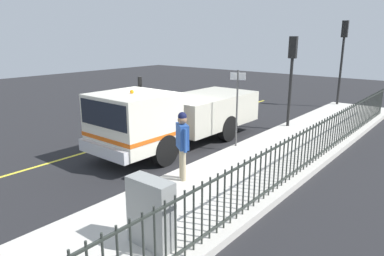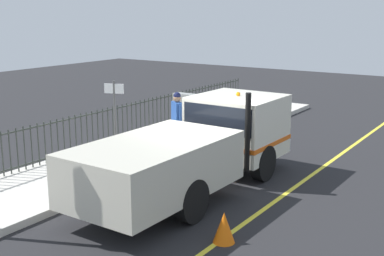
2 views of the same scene
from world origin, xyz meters
name	(u,v)px [view 1 (image 1 of 2)]	position (x,y,z in m)	size (l,w,h in m)	color
ground_plane	(172,150)	(0.00, 0.00, 0.00)	(51.58, 51.58, 0.00)	#232326
sidewalk_slab	(253,168)	(3.15, 0.00, 0.09)	(3.03, 23.45, 0.17)	beige
lane_marking	(132,139)	(-2.07, 0.00, 0.00)	(0.12, 21.10, 0.01)	yellow
work_truck	(171,115)	(-0.14, 0.12, 1.20)	(2.33, 7.00, 2.47)	silver
worker_standing	(182,139)	(2.23, -2.07, 1.27)	(0.55, 0.48, 1.80)	#264C99
iron_fence	(297,154)	(4.41, 0.00, 0.79)	(0.04, 19.97, 1.21)	#2D332D
traffic_light_near	(292,63)	(1.95, 4.99, 2.75)	(0.32, 0.23, 3.61)	black
traffic_light_mid	(343,46)	(2.02, 11.21, 3.27)	(0.31, 0.23, 4.39)	black
utility_cabinet	(151,213)	(3.74, -4.69, 0.81)	(0.89, 0.36, 1.26)	gray
traffic_cone	(175,119)	(-2.16, 2.56, 0.31)	(0.43, 0.43, 0.62)	orange
street_sign	(237,100)	(1.76, 1.27, 1.76)	(0.48, 0.20, 2.56)	#4C4C4C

